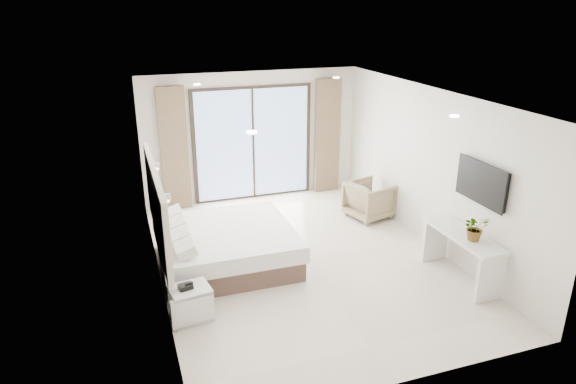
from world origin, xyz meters
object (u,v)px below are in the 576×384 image
at_px(nightstand, 191,303).
at_px(console_desk, 462,246).
at_px(bed, 225,246).
at_px(armchair, 369,198).

relative_size(nightstand, console_desk, 0.39).
distance_m(nightstand, console_desk, 4.08).
bearing_deg(bed, console_desk, -26.67).
distance_m(bed, armchair, 3.25).
relative_size(bed, console_desk, 1.44).
height_order(bed, armchair, armchair).
xyz_separation_m(nightstand, armchair, (3.86, 2.35, 0.16)).
xyz_separation_m(nightstand, console_desk, (4.05, -0.27, 0.32)).
relative_size(nightstand, armchair, 0.72).
height_order(nightstand, console_desk, console_desk).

